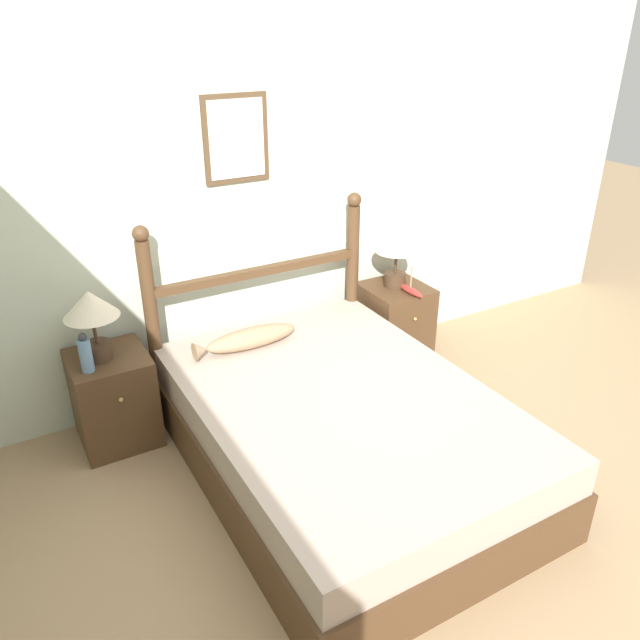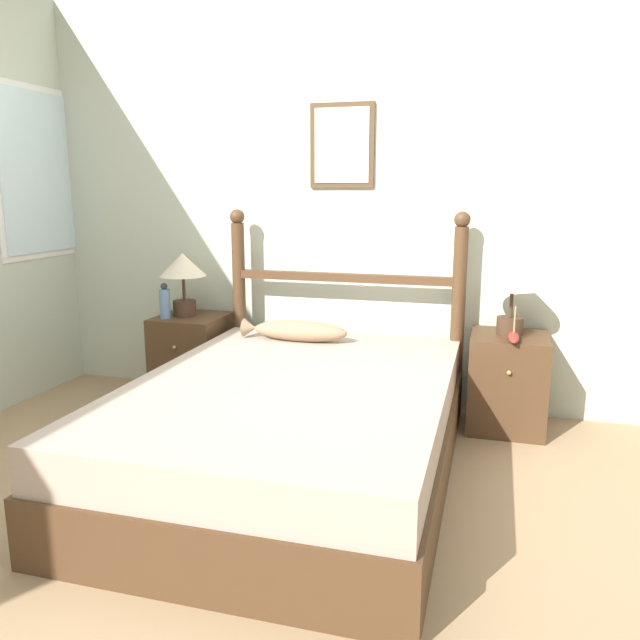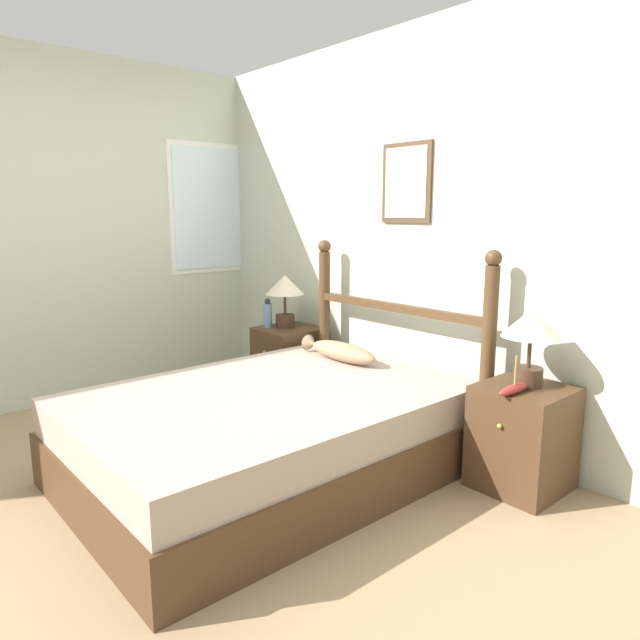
% 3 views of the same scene
% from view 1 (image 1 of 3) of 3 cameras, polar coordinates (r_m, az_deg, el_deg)
% --- Properties ---
extents(ground_plane, '(16.00, 16.00, 0.00)m').
position_cam_1_polar(ground_plane, '(3.21, 9.19, -18.30)').
color(ground_plane, '#9E7F5B').
extents(wall_back, '(6.40, 0.08, 2.55)m').
position_cam_1_polar(wall_back, '(3.89, -5.65, 11.82)').
color(wall_back, beige).
rests_on(wall_back, ground_plane).
extents(bed, '(1.45, 2.06, 0.47)m').
position_cam_1_polar(bed, '(3.37, 2.04, -10.31)').
color(bed, '#4C331E').
rests_on(bed, ground_plane).
extents(headboard, '(1.46, 0.09, 1.22)m').
position_cam_1_polar(headboard, '(3.91, -5.51, 2.34)').
color(headboard, '#4C331E').
rests_on(headboard, ground_plane).
extents(nightstand_left, '(0.42, 0.45, 0.54)m').
position_cam_1_polar(nightstand_left, '(3.76, -18.32, -6.81)').
color(nightstand_left, '#4C331E').
rests_on(nightstand_left, ground_plane).
extents(nightstand_right, '(0.42, 0.45, 0.54)m').
position_cam_1_polar(nightstand_right, '(4.45, 6.80, -0.18)').
color(nightstand_right, '#4C331E').
rests_on(nightstand_right, ground_plane).
extents(table_lamp_left, '(0.29, 0.29, 0.40)m').
position_cam_1_polar(table_lamp_left, '(3.49, -20.20, 0.78)').
color(table_lamp_left, '#422D1E').
rests_on(table_lamp_left, nightstand_left).
extents(table_lamp_right, '(0.29, 0.29, 0.40)m').
position_cam_1_polar(table_lamp_right, '(4.24, 7.02, 6.68)').
color(table_lamp_right, '#422D1E').
rests_on(table_lamp_right, nightstand_right).
extents(bottle, '(0.07, 0.07, 0.22)m').
position_cam_1_polar(bottle, '(3.47, -20.64, -2.93)').
color(bottle, '#668CB2').
rests_on(bottle, nightstand_left).
extents(model_boat, '(0.06, 0.26, 0.19)m').
position_cam_1_polar(model_boat, '(4.24, 8.26, 2.73)').
color(model_boat, maroon).
rests_on(model_boat, nightstand_right).
extents(fish_pillow, '(0.63, 0.15, 0.12)m').
position_cam_1_polar(fish_pillow, '(3.66, -6.63, -1.71)').
color(fish_pillow, '#997A5B').
rests_on(fish_pillow, bed).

